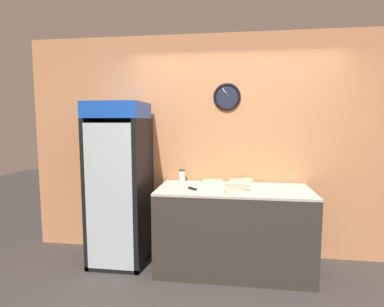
{
  "coord_description": "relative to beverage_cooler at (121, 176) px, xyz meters",
  "views": [
    {
      "loc": [
        -0.02,
        -2.34,
        1.67
      ],
      "look_at": [
        -0.47,
        0.94,
        1.31
      ],
      "focal_mm": 28.0,
      "sensor_mm": 36.0,
      "label": 1
    }
  ],
  "objects": [
    {
      "name": "sandwich_stack_bottom",
      "position": [
        1.36,
        -0.33,
        -0.06
      ],
      "size": [
        0.26,
        0.14,
        0.06
      ],
      "color": "beige",
      "rests_on": "prep_counter"
    },
    {
      "name": "wall_back",
      "position": [
        1.32,
        0.34,
        0.34
      ],
      "size": [
        5.2,
        0.09,
        2.7
      ],
      "color": "tan",
      "rests_on": "ground_plane"
    },
    {
      "name": "chefs_knife",
      "position": [
        0.92,
        -0.24,
        -0.08
      ],
      "size": [
        0.26,
        0.25,
        0.02
      ],
      "color": "silver",
      "rests_on": "prep_counter"
    },
    {
      "name": "sandwich_stack_middle",
      "position": [
        1.36,
        -0.33,
        -0.0
      ],
      "size": [
        0.25,
        0.11,
        0.06
      ],
      "color": "beige",
      "rests_on": "sandwich_stack_bottom"
    },
    {
      "name": "beverage_cooler",
      "position": [
        0.0,
        0.0,
        0.0
      ],
      "size": [
        0.63,
        0.67,
        1.88
      ],
      "color": "black",
      "rests_on": "ground_plane"
    },
    {
      "name": "prep_counter",
      "position": [
        1.32,
        -0.08,
        -0.55
      ],
      "size": [
        1.67,
        0.75,
        0.93
      ],
      "color": "#332D28",
      "rests_on": "ground_plane"
    },
    {
      "name": "condiment_jar",
      "position": [
        0.69,
        0.23,
        -0.02
      ],
      "size": [
        0.08,
        0.08,
        0.14
      ],
      "color": "silver",
      "rests_on": "prep_counter"
    },
    {
      "name": "sandwich_flat_left",
      "position": [
        1.4,
        0.19,
        -0.06
      ],
      "size": [
        0.28,
        0.2,
        0.06
      ],
      "color": "beige",
      "rests_on": "prep_counter"
    },
    {
      "name": "sandwich_flat_right",
      "position": [
        1.07,
        0.09,
        -0.06
      ],
      "size": [
        0.24,
        0.14,
        0.05
      ],
      "color": "beige",
      "rests_on": "prep_counter"
    }
  ]
}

